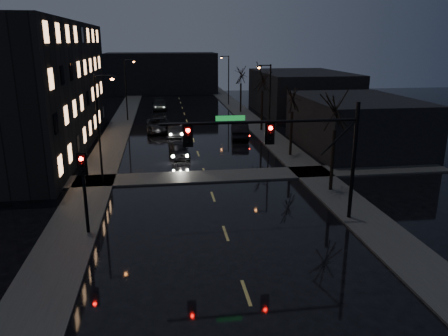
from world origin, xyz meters
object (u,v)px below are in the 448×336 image
object	(u,v)px
oncoming_car_c	(158,125)
oncoming_car_d	(159,104)
oncoming_car_a	(179,150)
oncoming_car_b	(176,130)
lead_car	(240,131)

from	to	relation	value
oncoming_car_c	oncoming_car_d	bearing A→B (deg)	87.45
oncoming_car_a	oncoming_car_c	distance (m)	12.19
oncoming_car_a	oncoming_car_b	world-z (taller)	oncoming_car_b
oncoming_car_c	lead_car	distance (m)	10.08
oncoming_car_b	oncoming_car_c	bearing A→B (deg)	131.21
oncoming_car_b	oncoming_car_a	bearing A→B (deg)	-84.79
oncoming_car_b	oncoming_car_c	distance (m)	3.33
oncoming_car_a	oncoming_car_d	xyz separation A→B (m)	(-1.75, 29.79, 0.14)
oncoming_car_a	oncoming_car_d	distance (m)	29.84
oncoming_car_c	oncoming_car_a	bearing A→B (deg)	-82.92
oncoming_car_b	lead_car	size ratio (longest dim) A/B	0.84
oncoming_car_b	oncoming_car_c	world-z (taller)	oncoming_car_c
oncoming_car_c	lead_car	xyz separation A→B (m)	(8.86, -4.82, 0.05)
oncoming_car_a	oncoming_car_b	bearing A→B (deg)	83.10
oncoming_car_b	lead_car	bearing A→B (deg)	-11.76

